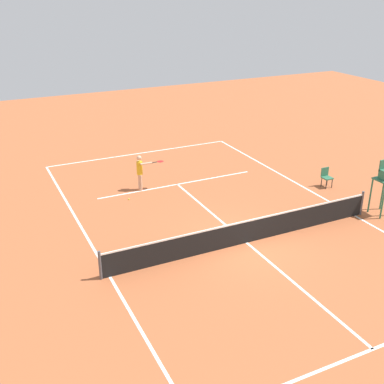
% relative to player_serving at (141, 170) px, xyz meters
% --- Properties ---
extents(ground_plane, '(60.00, 60.00, 0.00)m').
position_rel_player_serving_xyz_m(ground_plane, '(-1.84, 6.61, -1.04)').
color(ground_plane, '#AD5933').
extents(court_lines, '(10.91, 23.71, 0.01)m').
position_rel_player_serving_xyz_m(court_lines, '(-1.84, 6.61, -1.04)').
color(court_lines, white).
rests_on(court_lines, ground).
extents(tennis_net, '(11.51, 0.10, 1.07)m').
position_rel_player_serving_xyz_m(tennis_net, '(-1.84, 6.61, -0.55)').
color(tennis_net, '#4C4C51').
rests_on(tennis_net, ground).
extents(player_serving, '(1.28, 0.60, 1.74)m').
position_rel_player_serving_xyz_m(player_serving, '(0.00, 0.00, 0.00)').
color(player_serving, '#D8A884').
rests_on(player_serving, ground).
extents(tennis_ball, '(0.07, 0.07, 0.07)m').
position_rel_player_serving_xyz_m(tennis_ball, '(0.93, 0.86, -1.01)').
color(tennis_ball, '#CCE033').
rests_on(tennis_ball, ground).
extents(courtside_chair_mid, '(0.44, 0.46, 0.95)m').
position_rel_player_serving_xyz_m(courtside_chair_mid, '(-8.25, 3.51, -0.51)').
color(courtside_chair_mid, '#262626').
rests_on(courtside_chair_mid, ground).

